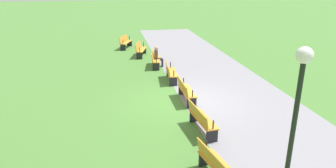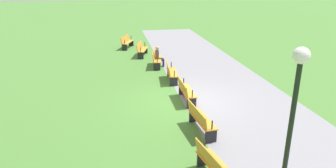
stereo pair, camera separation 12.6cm
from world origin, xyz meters
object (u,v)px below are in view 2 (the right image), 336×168
person_seated (159,56)px  lamp_post (294,104)px  bench_3 (171,72)px  bench_4 (186,91)px  bench_2 (156,59)px  bench_6 (215,167)px  bench_5 (200,119)px  bench_0 (127,42)px  bench_1 (142,49)px

person_seated → lamp_post: bearing=14.6°
bench_3 → bench_4: same height
bench_2 → bench_3: bearing=18.2°
bench_2 → lamp_post: size_ratio=0.46×
bench_6 → lamp_post: (1.29, 1.02, 2.16)m
bench_5 → lamp_post: (3.96, 0.65, 2.16)m
bench_0 → bench_2: bearing=36.4°
bench_1 → bench_3: (5.28, 0.97, 0.00)m
bench_1 → bench_5: (10.66, 0.97, 0.00)m
bench_4 → bench_6: size_ratio=0.97×
bench_0 → person_seated: bearing=37.9°
bench_0 → bench_4: (10.52, 1.93, 0.00)m
bench_2 → bench_4: bearing=15.6°
bench_2 → bench_4: same height
bench_1 → bench_2: bearing=28.6°
bench_6 → lamp_post: lamp_post is taller
bench_0 → bench_3: size_ratio=1.01×
bench_2 → lamp_post: lamp_post is taller
bench_1 → bench_2: size_ratio=1.00×
bench_2 → lamp_post: (11.99, 1.02, 2.16)m
bench_1 → lamp_post: 14.86m
bench_2 → bench_5: same height
lamp_post → person_seated: bearing=-175.8°
bench_5 → lamp_post: bearing=4.2°
bench_2 → bench_3: 2.69m
bench_0 → bench_6: size_ratio=1.00×
bench_3 → bench_6: 8.04m
bench_4 → bench_0: bearing=-169.6°
bench_4 → bench_6: same height
bench_2 → bench_4: 5.37m
bench_1 → bench_5: same height
bench_1 → bench_4: same height
person_seated → bench_6: bearing=9.6°
lamp_post → bench_0: bearing=-171.9°
bench_0 → bench_5: (13.21, 1.80, 0.00)m
person_seated → bench_3: bearing=15.1°
bench_0 → bench_4: 10.70m
bench_2 → bench_5: (8.04, 0.36, 0.00)m
bench_0 → lamp_post: size_ratio=0.46×
bench_0 → bench_3: (7.84, 1.80, 0.00)m
bench_1 → bench_4: 8.04m
bench_0 → bench_3: same height
bench_0 → bench_6: (15.87, 1.44, 0.00)m
bench_0 → bench_2: size_ratio=1.00×
bench_0 → bench_1: (2.55, 0.84, 0.00)m
bench_2 → bench_6: 10.70m
bench_4 → person_seated: 5.37m
bench_5 → bench_1: bearing=180.0°
bench_3 → bench_1: bearing=-164.4°
bench_1 → bench_5: bearing=20.8°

